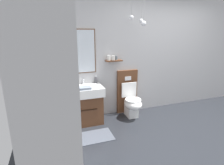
% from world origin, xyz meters
% --- Properties ---
extents(ground_plane, '(6.42, 4.71, 0.10)m').
position_xyz_m(ground_plane, '(0.00, 0.00, -0.05)').
color(ground_plane, '#23262B').
rests_on(ground_plane, ground).
extents(wall_back, '(5.22, 0.65, 2.64)m').
position_xyz_m(wall_back, '(-0.02, 1.69, 1.32)').
color(wall_back, '#A8A8AA').
rests_on(wall_back, ground).
extents(wall_left, '(0.12, 3.51, 2.64)m').
position_xyz_m(wall_left, '(-2.55, 0.00, 1.32)').
color(wall_left, '#A8A8AA').
rests_on(wall_left, ground).
extents(bath_mat, '(0.68, 0.44, 0.01)m').
position_xyz_m(bath_mat, '(-1.88, 0.79, 0.01)').
color(bath_mat, '#474C56').
rests_on(bath_mat, ground).
extents(vanity_sink_left, '(0.68, 0.53, 0.77)m').
position_xyz_m(vanity_sink_left, '(-1.88, 1.41, 0.41)').
color(vanity_sink_left, '#56331E').
rests_on(vanity_sink_left, ground).
extents(tap_on_left_sink, '(0.03, 0.13, 0.11)m').
position_xyz_m(tap_on_left_sink, '(-1.88, 1.61, 0.84)').
color(tap_on_left_sink, silver).
rests_on(tap_on_left_sink, vanity_sink_left).
extents(toilet, '(0.48, 0.62, 1.00)m').
position_xyz_m(toilet, '(-0.88, 1.43, 0.38)').
color(toilet, '#56331E').
rests_on(toilet, ground).
extents(toothbrush_cup, '(0.07, 0.07, 0.20)m').
position_xyz_m(toothbrush_cup, '(-2.14, 1.59, 0.83)').
color(toothbrush_cup, silver).
rests_on(toothbrush_cup, vanity_sink_left).
extents(soap_dispenser, '(0.06, 0.06, 0.17)m').
position_xyz_m(soap_dispenser, '(-1.61, 1.60, 0.85)').
color(soap_dispenser, '#4C4C51').
rests_on(soap_dispenser, vanity_sink_left).
extents(folded_hand_towel, '(0.22, 0.16, 0.04)m').
position_xyz_m(folded_hand_towel, '(-1.92, 1.24, 0.80)').
color(folded_hand_towel, gray).
rests_on(folded_hand_towel, vanity_sink_left).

